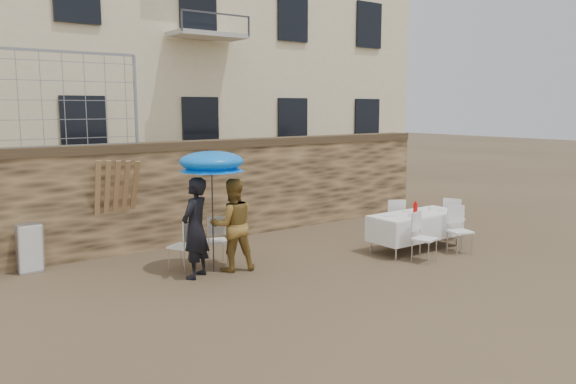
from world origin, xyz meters
TOP-DOWN VIEW (x-y plane):
  - ground at (0.00, 0.00)m, footprint 80.00×80.00m
  - stone_wall at (0.00, 5.00)m, footprint 13.00×0.50m
  - chain_link_fence at (-3.00, 5.00)m, footprint 3.20×0.06m
  - man_suit at (-1.38, 2.50)m, footprint 0.78×0.71m
  - woman_dress at (-0.63, 2.50)m, footprint 0.97×0.84m
  - umbrella at (-0.98, 2.60)m, footprint 1.20×1.20m
  - couple_chair_left at (-1.38, 3.05)m, footprint 0.65×0.65m
  - couple_chair_right at (-0.68, 3.05)m, footprint 0.59×0.59m
  - banquet_table at (3.25, 1.55)m, footprint 2.10×0.85m
  - soda_bottle at (3.05, 1.40)m, footprint 0.09×0.09m
  - table_chair_front_left at (2.65, 0.80)m, footprint 0.59×0.59m
  - table_chair_front_right at (3.75, 0.80)m, footprint 0.60×0.60m
  - table_chair_back at (3.45, 2.35)m, footprint 0.65×0.65m
  - table_chair_side at (4.65, 1.65)m, footprint 0.63×0.63m
  - chair_stack_right at (-3.67, 4.66)m, footprint 0.46×0.40m
  - wood_planks at (-2.07, 4.73)m, footprint 0.70×0.20m

SIDE VIEW (x-z plane):
  - ground at x=0.00m, z-range 0.00..0.00m
  - chair_stack_right at x=-3.67m, z-range 0.00..0.92m
  - couple_chair_left at x=-1.38m, z-range 0.00..0.96m
  - couple_chair_right at x=-0.68m, z-range 0.00..0.96m
  - table_chair_front_left at x=2.65m, z-range 0.00..0.96m
  - table_chair_front_right at x=3.75m, z-range 0.00..0.96m
  - table_chair_back at x=3.45m, z-range 0.00..0.96m
  - table_chair_side at x=4.65m, z-range 0.00..0.96m
  - banquet_table at x=3.25m, z-range 0.34..1.12m
  - woman_dress at x=-0.63m, z-range 0.00..1.70m
  - man_suit at x=-1.38m, z-range 0.00..1.78m
  - soda_bottle at x=3.05m, z-range 0.77..1.04m
  - wood_planks at x=-2.07m, z-range 0.00..2.00m
  - stone_wall at x=0.00m, z-range 0.00..2.20m
  - umbrella at x=-0.98m, z-range 0.92..2.99m
  - chain_link_fence at x=-3.00m, z-range 2.20..4.00m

